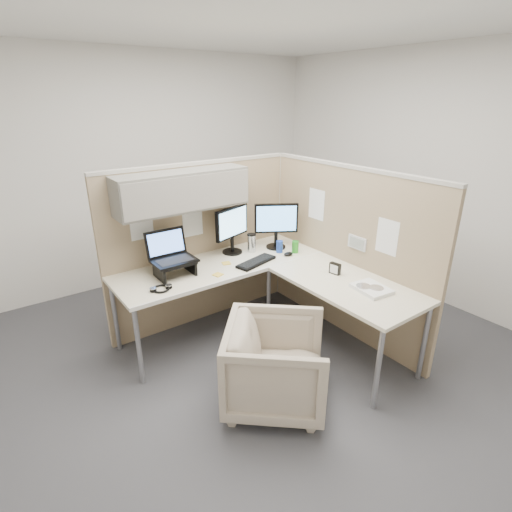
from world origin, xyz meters
TOP-DOWN VIEW (x-y plane):
  - ground at (0.00, 0.00)m, footprint 4.50×4.50m
  - partition_back at (-0.22, 0.83)m, footprint 2.00×0.36m
  - partition_right at (0.90, -0.07)m, footprint 0.07×2.03m
  - desk at (0.12, 0.13)m, footprint 2.00×1.98m
  - office_chair at (-0.30, -0.56)m, footprint 0.98×0.98m
  - monitor_left at (0.14, 0.71)m, footprint 0.43×0.20m
  - monitor_right at (0.58, 0.56)m, footprint 0.39×0.26m
  - laptop_station at (-0.57, 0.57)m, footprint 0.37×0.31m
  - keyboard at (0.17, 0.34)m, footprint 0.45×0.24m
  - mouse at (0.54, 0.31)m, footprint 0.10×0.07m
  - travel_mug at (0.31, 0.61)m, footprint 0.09×0.09m
  - soda_can_green at (0.65, 0.34)m, footprint 0.07×0.07m
  - soda_can_silver at (0.53, 0.44)m, footprint 0.07×0.07m
  - sticky_note_a at (-0.26, 0.33)m, footprint 0.09×0.09m
  - sticky_note_d at (-0.06, 0.50)m, footprint 0.09×0.09m
  - headphones at (-0.78, 0.35)m, footprint 0.18×0.16m
  - paper_stack at (0.59, -0.66)m, footprint 0.26×0.32m
  - desk_clock at (0.59, -0.26)m, footprint 0.06×0.11m

SIDE VIEW (x-z plane):
  - ground at x=0.00m, z-range 0.00..0.00m
  - office_chair at x=-0.30m, z-range 0.00..0.74m
  - desk at x=0.12m, z-range 0.32..1.05m
  - sticky_note_a at x=-0.26m, z-range 0.73..0.74m
  - sticky_note_d at x=-0.06m, z-range 0.73..0.74m
  - keyboard at x=0.17m, z-range 0.73..0.75m
  - headphones at x=-0.78m, z-range 0.73..0.76m
  - paper_stack at x=0.59m, z-range 0.73..0.76m
  - mouse at x=0.54m, z-range 0.73..0.77m
  - desk_clock at x=0.59m, z-range 0.73..0.83m
  - soda_can_green at x=0.65m, z-range 0.73..0.85m
  - soda_can_silver at x=0.53m, z-range 0.73..0.85m
  - partition_right at x=0.90m, z-range 0.00..1.63m
  - travel_mug at x=0.31m, z-range 0.73..0.92m
  - laptop_station at x=-0.57m, z-range 0.69..1.07m
  - monitor_left at x=0.14m, z-range 0.77..1.24m
  - monitor_right at x=0.58m, z-range 0.77..1.24m
  - partition_back at x=-0.22m, z-range 0.28..1.91m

